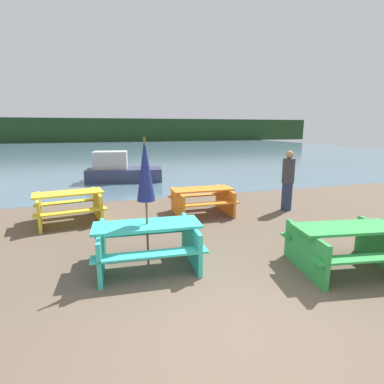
% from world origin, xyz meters
% --- Properties ---
extents(ground_plane, '(60.00, 60.00, 0.00)m').
position_xyz_m(ground_plane, '(0.00, 0.00, 0.00)').
color(ground_plane, brown).
extents(water, '(60.00, 50.00, 0.00)m').
position_xyz_m(water, '(0.00, 32.31, -0.00)').
color(water, slate).
rests_on(water, ground_plane).
extents(far_treeline, '(80.00, 1.60, 4.00)m').
position_xyz_m(far_treeline, '(0.00, 52.31, 2.00)').
color(far_treeline, '#1E3D1E').
rests_on(far_treeline, water).
extents(picnic_table_green, '(1.97, 1.64, 0.78)m').
position_xyz_m(picnic_table_green, '(2.60, 1.05, 0.47)').
color(picnic_table_green, green).
rests_on(picnic_table_green, ground_plane).
extents(picnic_table_teal, '(1.95, 1.50, 0.78)m').
position_xyz_m(picnic_table_teal, '(-0.66, 2.19, 0.47)').
color(picnic_table_teal, '#33B7A8').
rests_on(picnic_table_teal, ground_plane).
extents(picnic_table_orange, '(1.73, 1.40, 0.75)m').
position_xyz_m(picnic_table_orange, '(1.33, 5.00, 0.45)').
color(picnic_table_orange, orange).
rests_on(picnic_table_orange, ground_plane).
extents(picnic_table_yellow, '(1.89, 1.63, 0.79)m').
position_xyz_m(picnic_table_yellow, '(-2.21, 5.34, 0.47)').
color(picnic_table_yellow, yellow).
rests_on(picnic_table_yellow, ground_plane).
extents(umbrella_navy, '(0.31, 0.31, 2.28)m').
position_xyz_m(umbrella_navy, '(-0.66, 2.19, 1.72)').
color(umbrella_navy, brown).
rests_on(umbrella_navy, ground_plane).
extents(boat, '(3.54, 1.95, 1.38)m').
position_xyz_m(boat, '(-0.48, 11.25, 0.50)').
color(boat, '#333856').
rests_on(boat, water).
extents(person, '(0.36, 0.36, 1.78)m').
position_xyz_m(person, '(3.90, 4.66, 0.89)').
color(person, '#283351').
rests_on(person, ground_plane).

